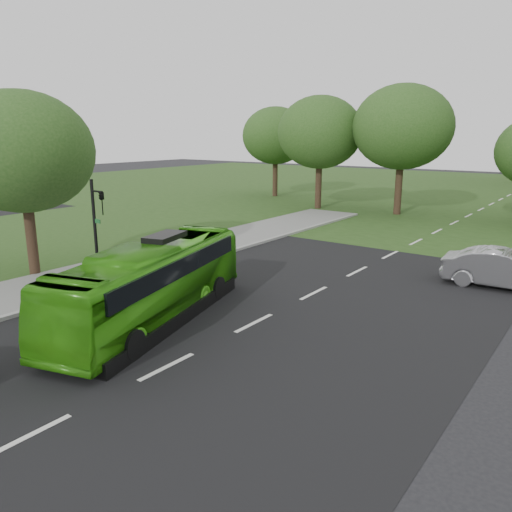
# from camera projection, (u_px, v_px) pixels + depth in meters

# --- Properties ---
(ground) EXTENTS (160.00, 160.00, 0.00)m
(ground) POSITION_uv_depth(u_px,v_px,m) (215.00, 343.00, 15.18)
(ground) COLOR black
(ground) RESTS_ON ground
(street_surfaces) EXTENTS (120.00, 120.00, 0.15)m
(street_surfaces) POSITION_uv_depth(u_px,v_px,m) (435.00, 229.00, 33.19)
(street_surfaces) COLOR black
(street_surfaces) RESTS_ON ground
(tree_park_a) EXTENTS (6.96, 6.96, 9.25)m
(tree_park_a) POSITION_uv_depth(u_px,v_px,m) (320.00, 132.00, 40.89)
(tree_park_a) COLOR black
(tree_park_a) RESTS_ON ground
(tree_park_b) EXTENTS (7.52, 7.52, 9.87)m
(tree_park_b) POSITION_uv_depth(u_px,v_px,m) (403.00, 127.00, 37.73)
(tree_park_b) COLOR black
(tree_park_b) RESTS_ON ground
(tree_park_f) EXTENTS (6.58, 6.58, 8.78)m
(tree_park_f) POSITION_uv_depth(u_px,v_px,m) (275.00, 136.00, 49.22)
(tree_park_f) COLOR black
(tree_park_f) RESTS_ON ground
(tree_side_near) EXTENTS (6.03, 6.03, 8.01)m
(tree_side_near) POSITION_uv_depth(u_px,v_px,m) (22.00, 152.00, 21.05)
(tree_side_near) COLOR black
(tree_side_near) RESTS_ON ground
(bus) EXTENTS (4.71, 9.71, 2.64)m
(bus) POSITION_uv_depth(u_px,v_px,m) (152.00, 283.00, 16.74)
(bus) COLOR #399D14
(bus) RESTS_ON ground
(sedan) EXTENTS (4.91, 2.08, 1.58)m
(sedan) POSITION_uv_depth(u_px,v_px,m) (504.00, 269.00, 20.45)
(sedan) COLOR #A09FA4
(sedan) RESTS_ON ground
(traffic_light) EXTENTS (0.72, 0.21, 4.50)m
(traffic_light) POSITION_uv_depth(u_px,v_px,m) (97.00, 227.00, 19.53)
(traffic_light) COLOR black
(traffic_light) RESTS_ON ground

